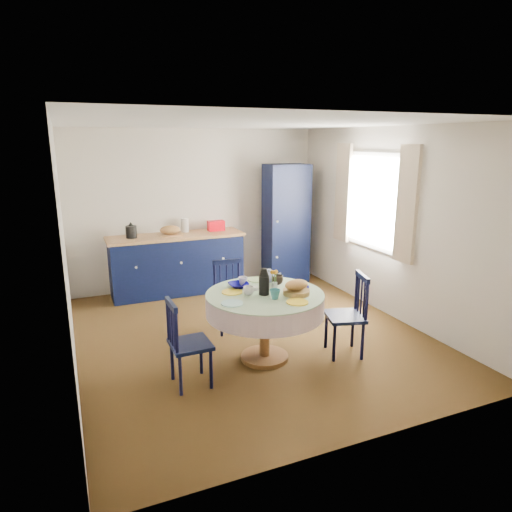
{
  "coord_description": "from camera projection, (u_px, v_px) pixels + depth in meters",
  "views": [
    {
      "loc": [
        -1.97,
        -4.8,
        2.32
      ],
      "look_at": [
        0.16,
        0.2,
        0.93
      ],
      "focal_mm": 32.0,
      "sensor_mm": 36.0,
      "label": 1
    }
  ],
  "objects": [
    {
      "name": "kitchen_counter",
      "position": [
        177.0,
        263.0,
        7.07
      ],
      "size": [
        2.06,
        0.65,
        1.16
      ],
      "rotation": [
        0.0,
        0.0,
        -0.01
      ],
      "color": "black",
      "rests_on": "floor"
    },
    {
      "name": "mug_c",
      "position": [
        277.0,
        280.0,
        5.08
      ],
      "size": [
        0.13,
        0.13,
        0.1
      ],
      "primitive_type": "imported",
      "color": "black",
      "rests_on": "dining_table"
    },
    {
      "name": "floor",
      "position": [
        250.0,
        334.0,
        5.6
      ],
      "size": [
        4.5,
        4.5,
        0.0
      ],
      "primitive_type": "plane",
      "color": "black",
      "rests_on": "ground"
    },
    {
      "name": "mug_d",
      "position": [
        243.0,
        281.0,
        5.05
      ],
      "size": [
        0.1,
        0.1,
        0.09
      ],
      "primitive_type": "imported",
      "color": "silver",
      "rests_on": "dining_table"
    },
    {
      "name": "chair_right",
      "position": [
        348.0,
        314.0,
        5.0
      ],
      "size": [
        0.49,
        0.5,
        0.92
      ],
      "rotation": [
        0.0,
        0.0,
        -1.86
      ],
      "color": "black",
      "rests_on": "floor"
    },
    {
      "name": "cobalt_bowl",
      "position": [
        238.0,
        285.0,
        4.97
      ],
      "size": [
        0.22,
        0.22,
        0.05
      ],
      "primitive_type": "imported",
      "color": "#09076C",
      "rests_on": "dining_table"
    },
    {
      "name": "mug_a",
      "position": [
        248.0,
        291.0,
        4.74
      ],
      "size": [
        0.11,
        0.11,
        0.09
      ],
      "primitive_type": "imported",
      "color": "silver",
      "rests_on": "dining_table"
    },
    {
      "name": "wall_back",
      "position": [
        197.0,
        209.0,
        7.3
      ],
      "size": [
        4.0,
        0.02,
        2.5
      ],
      "primitive_type": "cube",
      "color": "silver",
      "rests_on": "floor"
    },
    {
      "name": "chair_left",
      "position": [
        186.0,
        343.0,
        4.35
      ],
      "size": [
        0.38,
        0.4,
        0.88
      ],
      "rotation": [
        0.0,
        0.0,
        1.59
      ],
      "color": "black",
      "rests_on": "floor"
    },
    {
      "name": "dining_table",
      "position": [
        265.0,
        304.0,
        4.83
      ],
      "size": [
        1.25,
        1.25,
        1.04
      ],
      "color": "brown",
      "rests_on": "floor"
    },
    {
      "name": "mug_b",
      "position": [
        275.0,
        294.0,
        4.61
      ],
      "size": [
        0.11,
        0.11,
        0.1
      ],
      "primitive_type": "imported",
      "color": "#2E737B",
      "rests_on": "dining_table"
    },
    {
      "name": "ceiling",
      "position": [
        250.0,
        123.0,
        4.99
      ],
      "size": [
        4.5,
        4.5,
        0.0
      ],
      "primitive_type": "plane",
      "rotation": [
        3.14,
        0.0,
        0.0
      ],
      "color": "white",
      "rests_on": "wall_back"
    },
    {
      "name": "wall_left",
      "position": [
        64.0,
        251.0,
        4.54
      ],
      "size": [
        0.02,
        4.5,
        2.5
      ],
      "primitive_type": "cube",
      "color": "silver",
      "rests_on": "floor"
    },
    {
      "name": "wall_right",
      "position": [
        389.0,
        223.0,
        6.05
      ],
      "size": [
        0.02,
        4.5,
        2.5
      ],
      "primitive_type": "cube",
      "color": "silver",
      "rests_on": "floor"
    },
    {
      "name": "chair_far",
      "position": [
        230.0,
        295.0,
        5.67
      ],
      "size": [
        0.42,
        0.4,
        0.87
      ],
      "rotation": [
        0.0,
        0.0,
        -0.08
      ],
      "color": "black",
      "rests_on": "floor"
    },
    {
      "name": "pantry_cabinet",
      "position": [
        286.0,
        224.0,
        7.54
      ],
      "size": [
        0.7,
        0.52,
        1.95
      ],
      "rotation": [
        0.0,
        0.0,
        -0.05
      ],
      "color": "black",
      "rests_on": "floor"
    },
    {
      "name": "window",
      "position": [
        374.0,
        200.0,
        6.24
      ],
      "size": [
        0.1,
        1.74,
        1.45
      ],
      "color": "white",
      "rests_on": "wall_right"
    }
  ]
}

